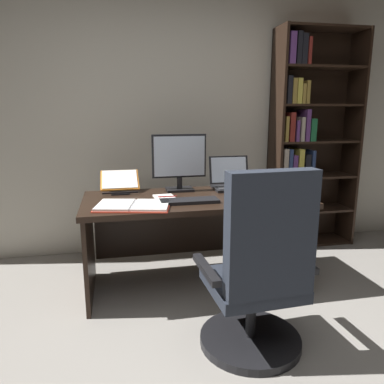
{
  "coord_description": "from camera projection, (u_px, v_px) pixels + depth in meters",
  "views": [
    {
      "loc": [
        -0.54,
        -1.38,
        1.37
      ],
      "look_at": [
        0.01,
        1.24,
        0.77
      ],
      "focal_mm": 34.59,
      "sensor_mm": 36.0,
      "label": 1
    }
  ],
  "objects": [
    {
      "name": "desk",
      "position": [
        194.0,
        218.0,
        2.93
      ],
      "size": [
        1.69,
        0.77,
        0.72
      ],
      "color": "black",
      "rests_on": "ground"
    },
    {
      "name": "monitor",
      "position": [
        179.0,
        163.0,
        3.0
      ],
      "size": [
        0.44,
        0.16,
        0.46
      ],
      "color": "black",
      "rests_on": "desk"
    },
    {
      "name": "computer_mouse",
      "position": [
        229.0,
        198.0,
        2.71
      ],
      "size": [
        0.06,
        0.1,
        0.04
      ],
      "primitive_type": "ellipsoid",
      "color": "black",
      "rests_on": "desk"
    },
    {
      "name": "wall_back",
      "position": [
        170.0,
        110.0,
        3.56
      ],
      "size": [
        5.08,
        0.12,
        2.73
      ],
      "primitive_type": "cube",
      "color": "beige",
      "rests_on": "ground"
    },
    {
      "name": "office_chair",
      "position": [
        259.0,
        279.0,
        2.03
      ],
      "size": [
        0.63,
        0.6,
        1.08
      ],
      "rotation": [
        0.0,
        0.0,
        0.05
      ],
      "color": "black",
      "rests_on": "ground"
    },
    {
      "name": "reading_stand_with_book",
      "position": [
        120.0,
        182.0,
        3.01
      ],
      "size": [
        0.31,
        0.29,
        0.16
      ],
      "color": "black",
      "rests_on": "desk"
    },
    {
      "name": "bookshelf",
      "position": [
        304.0,
        143.0,
        3.67
      ],
      "size": [
        0.86,
        0.32,
        2.12
      ],
      "color": "black",
      "rests_on": "ground"
    },
    {
      "name": "pen",
      "position": [
        167.0,
        196.0,
        2.78
      ],
      "size": [
        0.14,
        0.01,
        0.01
      ],
      "primitive_type": "cylinder",
      "rotation": [
        0.0,
        1.57,
        -0.01
      ],
      "color": "maroon",
      "rests_on": "notepad"
    },
    {
      "name": "laptop",
      "position": [
        232.0,
        182.0,
        3.13
      ],
      "size": [
        0.35,
        0.32,
        0.26
      ],
      "color": "black",
      "rests_on": "desk"
    },
    {
      "name": "coffee_mug",
      "position": [
        277.0,
        188.0,
        2.92
      ],
      "size": [
        0.09,
        0.09,
        0.1
      ],
      "primitive_type": "cylinder",
      "color": "maroon",
      "rests_on": "desk"
    },
    {
      "name": "open_binder",
      "position": [
        133.0,
        206.0,
        2.52
      ],
      "size": [
        0.55,
        0.41,
        0.02
      ],
      "rotation": [
        0.0,
        0.0,
        -0.21
      ],
      "color": "#DB422D",
      "rests_on": "desk"
    },
    {
      "name": "notepad",
      "position": [
        165.0,
        198.0,
        2.78
      ],
      "size": [
        0.17,
        0.22,
        0.01
      ],
      "primitive_type": "cube",
      "rotation": [
        0.0,
        0.0,
        0.08
      ],
      "color": "white",
      "rests_on": "desk"
    },
    {
      "name": "keyboard",
      "position": [
        189.0,
        201.0,
        2.65
      ],
      "size": [
        0.42,
        0.15,
        0.02
      ],
      "primitive_type": "cube",
      "color": "black",
      "rests_on": "desk"
    }
  ]
}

